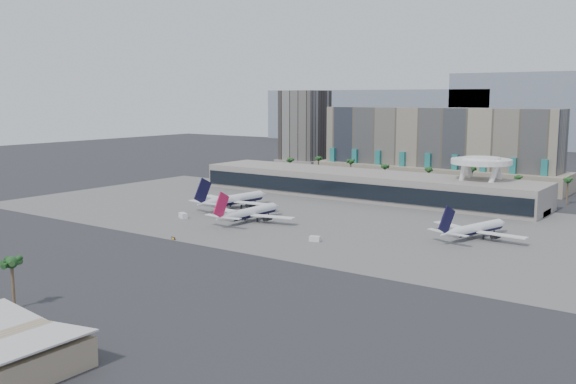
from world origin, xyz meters
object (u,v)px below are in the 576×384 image
Objects in this scene: airliner_centre at (250,213)px; service_vehicle_a at (183,216)px; airliner_right at (475,229)px; service_vehicle_b at (315,239)px; airliner_left at (234,199)px; taxiway_sign at (173,238)px.

service_vehicle_a is (-25.54, -10.79, -2.38)m from airliner_centre.
airliner_right is at bearing 41.11° from service_vehicle_a.
airliner_centre is 1.08× the size of airliner_right.
service_vehicle_a is at bearing 162.40° from service_vehicle_b.
service_vehicle_b is at bearing 20.90° from service_vehicle_a.
airliner_right is at bearing 6.07° from airliner_left.
airliner_left is 12.13× the size of service_vehicle_b.
airliner_left reaches higher than service_vehicle_b.
service_vehicle_b is 47.94m from taxiway_sign.
airliner_left is 30.48m from service_vehicle_a.
taxiway_sign is at bearing -25.67° from service_vehicle_a.
airliner_left is 106.03m from airliner_right.
airliner_centre reaches higher than service_vehicle_b.
taxiway_sign is (-0.68, -40.39, -3.01)m from airliner_centre.
service_vehicle_b is (65.31, -3.89, -0.16)m from service_vehicle_a.
airliner_right is at bearing 49.46° from taxiway_sign.
airliner_right is 111.84m from service_vehicle_a.
airliner_left reaches higher than service_vehicle_a.
service_vehicle_a is (-107.04, -32.31, -2.21)m from airliner_right.
service_vehicle_a reaches higher than service_vehicle_b.
taxiway_sign is (24.86, -29.61, -0.63)m from service_vehicle_a.
airliner_right reaches higher than taxiway_sign.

